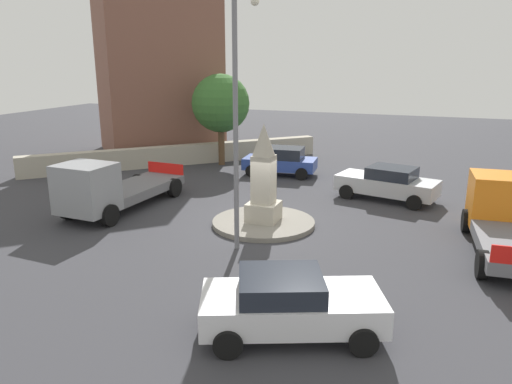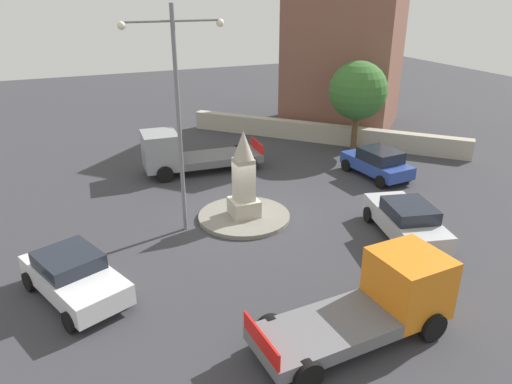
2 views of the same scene
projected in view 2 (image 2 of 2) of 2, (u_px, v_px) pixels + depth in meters
ground_plane at (244, 218)px, 20.35m from camera, size 80.00×80.00×0.00m
traffic_island at (244, 216)px, 20.32m from camera, size 3.87×3.87×0.18m
monument at (244, 179)px, 19.64m from camera, size 1.14×1.14×3.66m
streetlamp at (178, 104)px, 17.46m from camera, size 3.71×0.28×8.56m
car_silver_far_side at (406, 220)px, 18.50m from camera, size 2.76×4.62×1.50m
car_white_waiting at (74, 275)px, 14.95m from camera, size 3.22×4.47×1.46m
car_blue_parked_left at (377, 162)px, 24.53m from camera, size 2.21×3.98×1.51m
truck_grey_approaching at (184, 154)px, 24.97m from camera, size 6.25×2.61×2.29m
truck_orange_passing at (380, 300)px, 13.30m from camera, size 5.76×2.53×2.21m
stone_boundary_wall at (322, 133)px, 30.21m from camera, size 12.82×13.18×1.15m
corner_building at (345, 45)px, 32.37m from camera, size 9.66×9.67×10.85m
tree_near_wall at (358, 91)px, 27.37m from camera, size 3.33×3.33×5.27m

